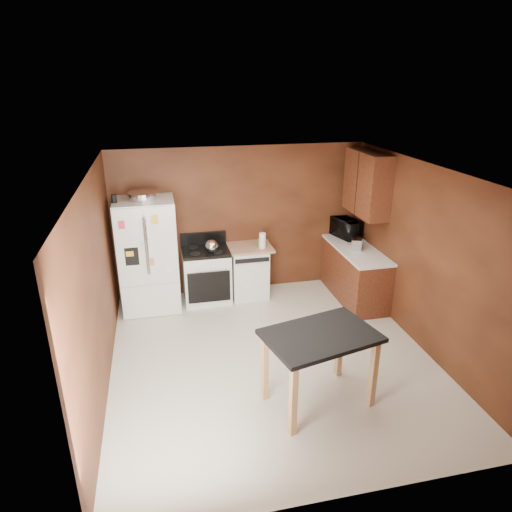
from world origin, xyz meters
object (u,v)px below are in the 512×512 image
object	(u,v)px
roasting_pan	(142,196)
green_canister	(260,242)
kettle	(211,246)
paper_towel	(262,241)
toaster	(356,244)
microwave	(346,229)
gas_range	(206,274)
pen_cup	(114,199)
island	(320,345)
dishwasher	(249,270)
refrigerator	(148,255)

from	to	relation	value
roasting_pan	green_canister	distance (m)	2.06
kettle	paper_towel	xyz separation A→B (m)	(0.85, 0.05, 0.01)
kettle	toaster	size ratio (longest dim) A/B	0.83
green_canister	microwave	xyz separation A→B (m)	(1.54, 0.05, 0.11)
green_canister	gas_range	bearing A→B (deg)	-176.68
green_canister	gas_range	xyz separation A→B (m)	(-0.93, -0.05, -0.48)
roasting_pan	gas_range	bearing A→B (deg)	1.44
pen_cup	green_canister	world-z (taller)	pen_cup
roasting_pan	kettle	bearing A→B (deg)	-6.66
roasting_pan	toaster	world-z (taller)	roasting_pan
kettle	paper_towel	size ratio (longest dim) A/B	0.82
kettle	paper_towel	world-z (taller)	paper_towel
roasting_pan	island	bearing A→B (deg)	-57.12
pen_cup	toaster	bearing A→B (deg)	-5.51
kettle	island	xyz separation A→B (m)	(0.85, -2.74, -0.24)
kettle	microwave	bearing A→B (deg)	5.83
island	dishwasher	bearing A→B (deg)	94.20
paper_towel	dishwasher	xyz separation A→B (m)	(-0.21, 0.12, -0.56)
roasting_pan	microwave	world-z (taller)	roasting_pan
green_canister	toaster	distance (m)	1.58
gas_range	paper_towel	bearing A→B (deg)	-5.57
microwave	pen_cup	bearing A→B (deg)	77.29
toaster	roasting_pan	bearing A→B (deg)	-167.98
gas_range	dishwasher	distance (m)	0.72
roasting_pan	island	size ratio (longest dim) A/B	0.32
roasting_pan	dishwasher	world-z (taller)	roasting_pan
pen_cup	kettle	size ratio (longest dim) A/B	0.58
microwave	dishwasher	bearing A→B (deg)	76.22
refrigerator	gas_range	bearing A→B (deg)	3.81
paper_towel	island	bearing A→B (deg)	-89.99
island	paper_towel	bearing A→B (deg)	90.01
kettle	island	world-z (taller)	kettle
microwave	refrigerator	xyz separation A→B (m)	(-3.39, -0.16, -0.15)
pen_cup	dishwasher	world-z (taller)	pen_cup
kettle	green_canister	world-z (taller)	kettle
roasting_pan	kettle	distance (m)	1.32
microwave	gas_range	size ratio (longest dim) A/B	0.50
green_canister	gas_range	size ratio (longest dim) A/B	0.09
toaster	green_canister	bearing A→B (deg)	179.64
dishwasher	toaster	bearing A→B (deg)	-17.23
toaster	gas_range	xyz separation A→B (m)	(-2.41, 0.50, -0.53)
pen_cup	paper_towel	world-z (taller)	pen_cup
pen_cup	island	world-z (taller)	pen_cup
toaster	gas_range	distance (m)	2.51
kettle	dishwasher	world-z (taller)	kettle
kettle	toaster	world-z (taller)	kettle
kettle	pen_cup	bearing A→B (deg)	179.97
dishwasher	roasting_pan	bearing A→B (deg)	-178.34
paper_towel	gas_range	xyz separation A→B (m)	(-0.93, 0.09, -0.56)
pen_cup	microwave	distance (m)	3.89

